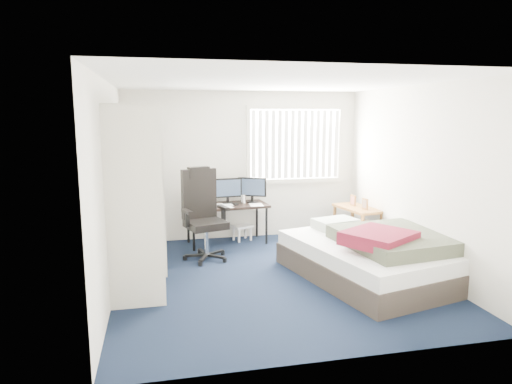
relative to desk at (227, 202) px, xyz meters
The scene contains 10 objects.
ground 1.92m from the desk, 78.66° to the right, with size 4.20×4.20×0.00m, color black.
room_shell 1.97m from the desk, 78.66° to the right, with size 4.20×4.20×4.20m.
window_assembly 1.57m from the desk, 12.84° to the left, with size 1.72×0.09×1.32m.
closet 2.09m from the desk, 131.53° to the right, with size 0.64×1.84×2.22m.
desk is the anchor object (origin of this frame).
office_chair 0.87m from the desk, 122.55° to the right, with size 0.79×0.79×1.35m.
footstool 0.58m from the desk, 18.81° to the left, with size 0.39×0.36×0.26m.
nightstand 2.16m from the desk, 12.65° to the right, with size 0.59×0.95×0.79m.
bed 2.63m from the desk, 51.43° to the right, with size 2.11×2.51×0.71m.
pine_box 1.99m from the desk, 132.86° to the right, with size 0.39×0.30×0.30m, color tan.
Camera 1 is at (-1.45, -5.53, 2.10)m, focal length 32.00 mm.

